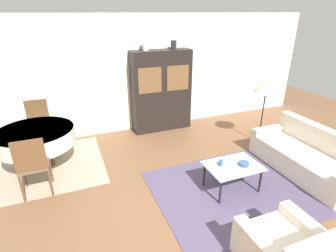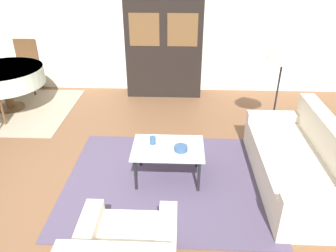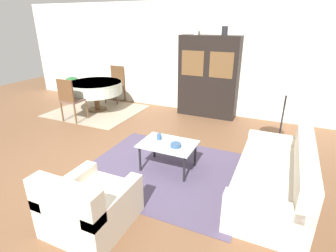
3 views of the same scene
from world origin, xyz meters
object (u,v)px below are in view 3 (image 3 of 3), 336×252
(coffee_table, at_px, (168,146))
(bowl, at_px, (176,145))
(dining_table, at_px, (95,88))
(armchair, at_px, (89,207))
(display_cabinet, at_px, (208,77))
(potted_plant, at_px, (73,87))
(floor_lamp, at_px, (288,85))
(dining_chair_far, at_px, (116,82))
(couch, at_px, (276,178))
(cup, at_px, (159,137))
(dining_chair_near, at_px, (70,98))
(vase_tall, at_px, (196,29))
(vase_short, at_px, (225,31))

(coffee_table, height_order, bowl, bowl)
(dining_table, xyz_separation_m, bowl, (3.11, -2.00, -0.13))
(armchair, bearing_deg, display_cabinet, 88.62)
(coffee_table, relative_size, potted_plant, 1.26)
(armchair, height_order, dining_table, armchair)
(coffee_table, xyz_separation_m, floor_lamp, (1.58, 1.22, 0.88))
(dining_table, xyz_separation_m, dining_chair_far, (0.00, 0.91, -0.03))
(dining_table, bearing_deg, couch, -23.36)
(floor_lamp, xyz_separation_m, cup, (-1.77, -1.15, -0.78))
(armchair, height_order, coffee_table, armchair)
(floor_lamp, bearing_deg, dining_table, 171.04)
(coffee_table, bearing_deg, dining_table, 146.76)
(dining_chair_near, relative_size, vase_tall, 3.88)
(coffee_table, distance_m, vase_short, 3.22)
(armchair, distance_m, bowl, 1.56)
(dining_table, relative_size, dining_chair_far, 1.35)
(dining_chair_far, xyz_separation_m, bowl, (3.11, -2.91, -0.10))
(display_cabinet, bearing_deg, dining_table, -163.11)
(dining_chair_near, bearing_deg, coffee_table, -19.17)
(potted_plant, bearing_deg, vase_short, 4.06)
(dining_table, distance_m, floor_lamp, 4.64)
(dining_chair_near, relative_size, floor_lamp, 0.69)
(vase_tall, height_order, potted_plant, vase_tall)
(display_cabinet, height_order, floor_lamp, display_cabinet)
(dining_table, relative_size, potted_plant, 1.99)
(coffee_table, relative_size, dining_chair_far, 0.85)
(couch, distance_m, armchair, 2.43)
(cup, bearing_deg, floor_lamp, 33.05)
(cup, bearing_deg, dining_chair_near, 160.97)
(coffee_table, distance_m, dining_chair_near, 3.14)
(bowl, bearing_deg, couch, 0.97)
(potted_plant, bearing_deg, coffee_table, -30.09)
(dining_chair_near, xyz_separation_m, bowl, (3.11, -1.09, -0.10))
(dining_table, xyz_separation_m, vase_short, (3.08, 0.84, 1.42))
(display_cabinet, distance_m, vase_short, 1.11)
(cup, bearing_deg, vase_short, 83.37)
(coffee_table, xyz_separation_m, display_cabinet, (-0.19, 2.78, 0.56))
(couch, relative_size, vase_tall, 7.57)
(vase_tall, bearing_deg, cup, -82.51)
(display_cabinet, xyz_separation_m, vase_short, (0.31, 0.00, 1.06))
(display_cabinet, distance_m, vase_tall, 1.15)
(vase_short, bearing_deg, display_cabinet, -179.83)
(coffee_table, bearing_deg, vase_short, 87.45)
(coffee_table, bearing_deg, armchair, -100.79)
(dining_chair_near, bearing_deg, display_cabinet, 32.31)
(couch, height_order, potted_plant, couch)
(floor_lamp, bearing_deg, vase_tall, 143.76)
(dining_chair_far, bearing_deg, couch, 147.76)
(armchair, height_order, dining_chair_near, dining_chair_near)
(couch, bearing_deg, vase_tall, 37.53)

